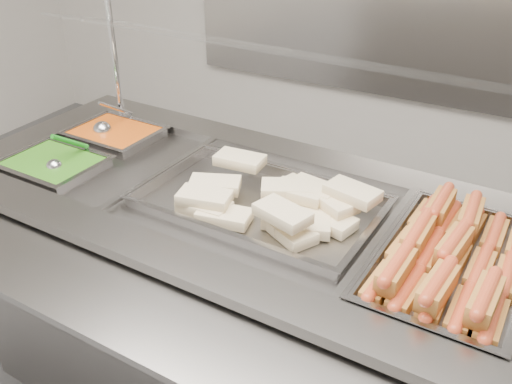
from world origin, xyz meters
The scene contains 12 objects.
back_panel centered at (0.00, 2.45, 1.20)m, with size 3.00×0.04×1.20m, color #A7A29C.
steam_counter centered at (0.00, 0.39, 0.48)m, with size 2.03×0.95×0.96m.
tray_rail centered at (-0.02, -0.15, 0.91)m, with size 1.93×0.46×0.06m.
sneeze_guard centered at (0.01, 0.62, 1.35)m, with size 1.77×0.37×0.47m.
pan_hotdogs centered at (0.67, 0.37, 0.91)m, with size 0.38×0.60×0.11m.
pan_wraps centered at (0.06, 0.39, 0.93)m, with size 0.74×0.45×0.07m.
pan_beans centered at (-0.68, 0.57, 0.92)m, with size 0.33×0.27×0.11m.
pan_peas centered at (-0.69, 0.26, 0.92)m, with size 0.33×0.27×0.11m.
hotdogs_in_buns centered at (0.66, 0.36, 0.96)m, with size 0.34×0.56×0.13m.
tortilla_wraps centered at (0.14, 0.38, 0.97)m, with size 0.60×0.38×0.10m.
ladle centered at (-0.73, 0.55, 0.97)m, with size 0.07×0.21×0.16m.
serving_spoon centered at (-0.66, 0.25, 0.97)m, with size 0.06×0.19×0.15m.
Camera 1 is at (0.80, -0.95, 1.86)m, focal length 40.00 mm.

